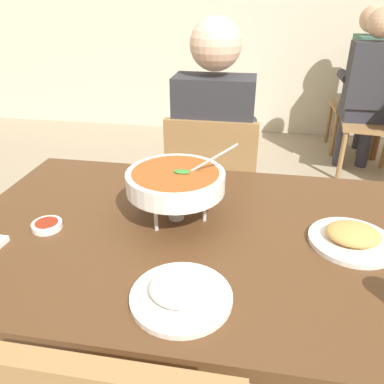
{
  "coord_description": "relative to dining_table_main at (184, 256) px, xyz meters",
  "views": [
    {
      "loc": [
        0.19,
        -0.94,
        1.38
      ],
      "look_at": [
        0.0,
        0.15,
        0.8
      ],
      "focal_mm": 35.33,
      "sensor_mm": 36.0,
      "label": 1
    }
  ],
  "objects": [
    {
      "name": "curry_bowl",
      "position": [
        -0.03,
        0.06,
        0.23
      ],
      "size": [
        0.33,
        0.3,
        0.26
      ],
      "color": "silver",
      "rests_on": "dining_table_main"
    },
    {
      "name": "patron_bg_left",
      "position": [
        1.15,
        2.81,
        0.1
      ],
      "size": [
        0.45,
        0.4,
        1.31
      ],
      "color": "#2D2D38",
      "rests_on": "ground_plane"
    },
    {
      "name": "chair_diner_main",
      "position": [
        -0.0,
        0.74,
        -0.14
      ],
      "size": [
        0.44,
        0.44,
        0.9
      ],
      "color": "olive",
      "rests_on": "ground_plane"
    },
    {
      "name": "diner_main",
      "position": [
        0.0,
        0.77,
        0.1
      ],
      "size": [
        0.4,
        0.45,
        1.31
      ],
      "color": "#2D2D38",
      "rests_on": "ground_plane"
    },
    {
      "name": "chair_bg_right",
      "position": [
        1.13,
        2.35,
        -0.14
      ],
      "size": [
        0.49,
        0.49,
        0.9
      ],
      "color": "olive",
      "rests_on": "ground_plane"
    },
    {
      "name": "patron_bg_right",
      "position": [
        1.06,
        2.35,
        0.1
      ],
      "size": [
        0.4,
        0.45,
        1.31
      ],
      "color": "#2D2D38",
      "rests_on": "ground_plane"
    },
    {
      "name": "sauce_dish",
      "position": [
        -0.41,
        -0.07,
        0.11
      ],
      "size": [
        0.09,
        0.09,
        0.02
      ],
      "color": "white",
      "rests_on": "dining_table_main"
    },
    {
      "name": "chair_bg_left",
      "position": [
        1.22,
        2.84,
        -0.14
      ],
      "size": [
        0.44,
        0.44,
        0.9
      ],
      "color": "olive",
      "rests_on": "ground_plane"
    },
    {
      "name": "appetizer_plate",
      "position": [
        0.49,
        0.01,
        0.12
      ],
      "size": [
        0.24,
        0.24,
        0.06
      ],
      "color": "white",
      "rests_on": "dining_table_main"
    },
    {
      "name": "dining_table_main",
      "position": [
        0.0,
        0.0,
        0.0
      ],
      "size": [
        1.37,
        0.91,
        0.75
      ],
      "color": "#51331C",
      "rests_on": "ground_plane"
    },
    {
      "name": "rice_plate",
      "position": [
        0.05,
        -0.29,
        0.12
      ],
      "size": [
        0.24,
        0.24,
        0.06
      ],
      "color": "white",
      "rests_on": "dining_table_main"
    }
  ]
}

